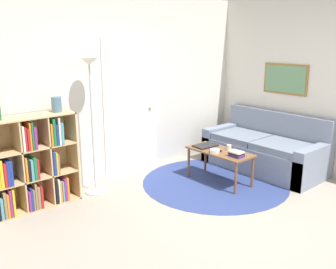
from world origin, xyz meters
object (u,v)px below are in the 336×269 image
at_px(vase_on_shelf, 56,104).
at_px(floor_lamp, 90,90).
at_px(coffee_table, 220,155).
at_px(couch, 266,150).
at_px(bowl, 215,151).
at_px(laptop, 205,146).
at_px(cup, 229,147).
at_px(bookshelf, 30,166).

bearing_deg(vase_on_shelf, floor_lamp, -12.39).
distance_m(floor_lamp, coffee_table, 1.98).
xyz_separation_m(floor_lamp, couch, (2.50, -0.93, -1.07)).
xyz_separation_m(coffee_table, bowl, (-0.13, -0.02, 0.08)).
height_order(coffee_table, laptop, laptop).
relative_size(coffee_table, cup, 13.59).
height_order(couch, coffee_table, couch).
relative_size(bookshelf, laptop, 3.22).
bearing_deg(cup, laptop, 111.82).
bearing_deg(couch, coffee_table, 174.43).
bearing_deg(floor_lamp, laptop, -20.03).
relative_size(laptop, vase_on_shelf, 1.90).
bearing_deg(bookshelf, couch, -17.13).
relative_size(floor_lamp, coffee_table, 1.85).
relative_size(couch, coffee_table, 1.90).
height_order(coffee_table, cup, cup).
relative_size(bookshelf, floor_lamp, 0.64).
distance_m(couch, laptop, 1.07).
height_order(floor_lamp, vase_on_shelf, floor_lamp).
distance_m(bookshelf, cup, 2.65).
distance_m(floor_lamp, cup, 2.06).
bearing_deg(bowl, bookshelf, 156.79).
relative_size(bowl, vase_on_shelf, 0.75).
bearing_deg(bowl, floor_lamp, 148.42).
height_order(cup, vase_on_shelf, vase_on_shelf).
xyz_separation_m(floor_lamp, laptop, (1.52, -0.55, -0.89)).
bearing_deg(laptop, coffee_table, -90.53).
distance_m(cup, vase_on_shelf, 2.40).
relative_size(floor_lamp, vase_on_shelf, 9.59).
xyz_separation_m(coffee_table, vase_on_shelf, (-1.93, 0.93, 0.81)).
relative_size(coffee_table, laptop, 2.74).
height_order(couch, laptop, couch).
height_order(bowl, cup, cup).
xyz_separation_m(bookshelf, bowl, (2.20, -0.94, -0.04)).
bearing_deg(bookshelf, vase_on_shelf, 0.34).
height_order(floor_lamp, cup, floor_lamp).
distance_m(bowl, vase_on_shelf, 2.16).
height_order(laptop, cup, cup).
bearing_deg(coffee_table, vase_on_shelf, 154.38).
bearing_deg(couch, floor_lamp, 159.57).
xyz_separation_m(couch, coffee_table, (-0.99, 0.10, 0.12)).
distance_m(floor_lamp, couch, 2.88).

